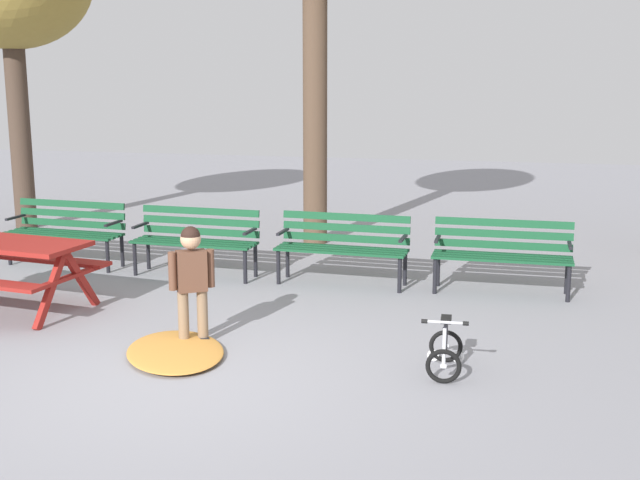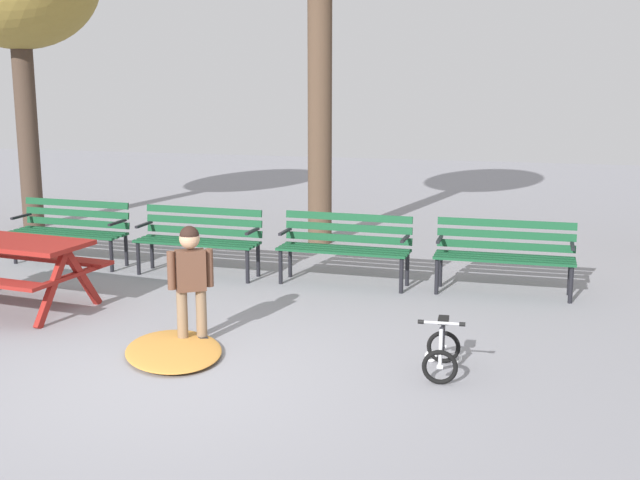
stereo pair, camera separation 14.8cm
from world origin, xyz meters
The scene contains 9 objects.
ground centered at (0.00, 0.00, 0.00)m, with size 36.00×36.00×0.00m, color gray.
picnic_table centered at (-2.57, 1.52, 0.59)m, with size 1.96×1.57×0.79m.
park_bench_far_left centered at (-3.04, 3.60, 0.51)m, with size 1.63×0.56×0.85m.
park_bench_left centered at (-1.14, 3.47, 0.51)m, with size 1.62×0.53×0.85m.
park_bench_right centered at (0.76, 3.47, 0.51)m, with size 1.62×0.53×0.85m.
park_bench_far_right centered at (2.66, 3.50, 0.51)m, with size 1.60×0.47×0.85m.
child_standing centered at (-0.17, 0.90, 0.68)m, with size 0.38×0.28×1.14m.
kids_bicycle centered at (2.24, 0.68, 0.20)m, with size 0.39×0.57×0.54m.
leaf_pile centered at (-0.21, 0.56, 0.04)m, with size 1.25×0.88×0.07m, color #C68438.
Camera 1 is at (2.74, -6.14, 2.57)m, focal length 46.22 mm.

